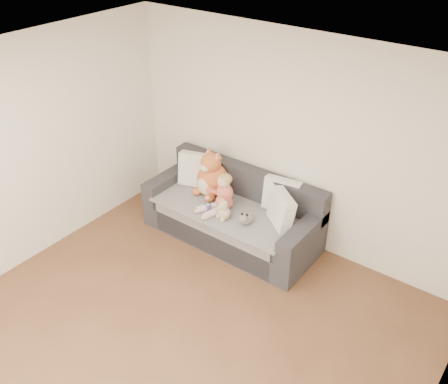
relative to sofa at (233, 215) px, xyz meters
The scene contains 10 objects.
room_shell 1.99m from the sofa, 71.41° to the right, with size 5.00×5.00×5.00m.
sofa is the anchor object (origin of this frame).
cushion_left 0.77m from the sofa, behind, with size 0.52×0.35×0.45m.
cushion_right_back 0.69m from the sofa, 26.65° to the left, with size 0.47×0.27×0.42m.
cushion_right_front 0.77m from the sofa, ahead, with size 0.47×0.42×0.41m.
toddler 0.40m from the sofa, 110.39° to the right, with size 0.35×0.49×0.48m.
plush_cat 0.55m from the sofa, behind, with size 0.51×0.44×0.65m.
teddy_bear 0.42m from the sofa, 75.07° to the right, with size 0.20×0.17×0.27m.
plush_cow 0.49m from the sofa, 34.10° to the right, with size 0.15×0.23×0.19m.
sippy_cup 0.41m from the sofa, 118.31° to the right, with size 0.11×0.08×0.12m.
Camera 1 is at (2.44, -2.13, 3.85)m, focal length 40.00 mm.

